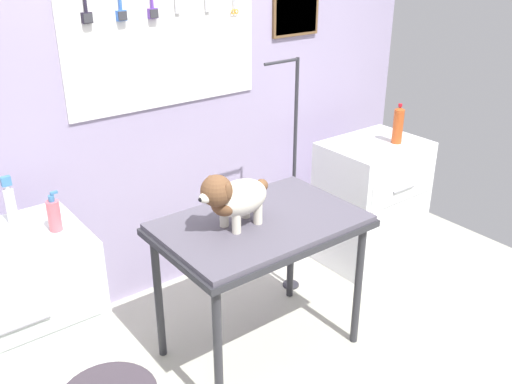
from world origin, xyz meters
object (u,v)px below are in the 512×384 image
(grooming_table, at_px, (260,233))
(cabinet_right, at_px, (370,202))
(counter_left, at_px, (10,330))
(grooming_arm, at_px, (293,190))
(dog, at_px, (234,197))
(soda_bottle, at_px, (398,125))

(grooming_table, relative_size, cabinet_right, 1.20)
(grooming_table, relative_size, counter_left, 1.15)
(grooming_arm, distance_m, dog, 0.84)
(dog, relative_size, soda_bottle, 1.61)
(grooming_arm, bearing_deg, soda_bottle, -8.67)
(grooming_arm, height_order, soda_bottle, grooming_arm)
(grooming_table, bearing_deg, soda_bottle, 10.24)
(dog, height_order, cabinet_right, dog)
(grooming_table, bearing_deg, grooming_arm, 34.21)
(grooming_arm, distance_m, soda_bottle, 0.88)
(grooming_table, relative_size, soda_bottle, 3.93)
(grooming_table, xyz_separation_m, soda_bottle, (1.36, 0.25, 0.27))
(grooming_arm, height_order, counter_left, grooming_arm)
(grooming_arm, height_order, dog, grooming_arm)
(grooming_table, distance_m, cabinet_right, 1.33)
(grooming_table, distance_m, dog, 0.29)
(counter_left, bearing_deg, grooming_arm, -0.13)
(grooming_table, height_order, grooming_arm, grooming_arm)
(cabinet_right, xyz_separation_m, soda_bottle, (0.11, -0.08, 0.57))
(grooming_table, height_order, dog, dog)
(counter_left, distance_m, cabinet_right, 2.46)
(counter_left, xyz_separation_m, cabinet_right, (2.46, -0.04, -0.02))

